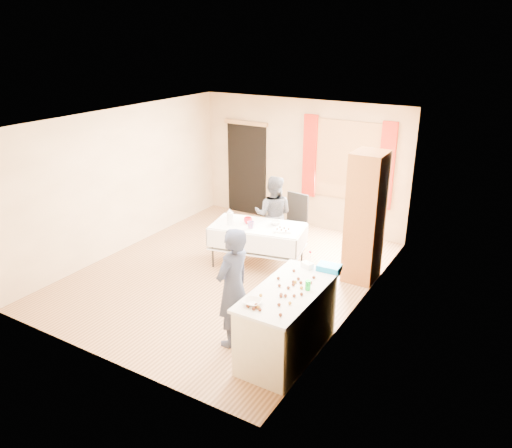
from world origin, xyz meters
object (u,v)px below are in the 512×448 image
Objects in this scene: cabinet at (365,218)px; woman at (273,215)px; girl at (233,288)px; counter at (287,322)px; chair at (292,233)px; party_table at (258,242)px.

woman is at bearing 174.06° from cabinet.
girl is 2.95m from woman.
chair is at bearing 115.94° from counter.
party_table is 1.62× the size of chair.
woman is (-0.05, 0.64, 0.28)m from party_table.
girl is (0.90, -2.15, 0.36)m from party_table.
cabinet is 1.75m from chair.
cabinet is 1.36× the size of counter.
counter is (-0.10, -2.46, -0.61)m from cabinet.
counter is 1.48× the size of chair.
counter is at bearing 107.53° from girl.
counter reaches higher than party_table.
cabinet is 1.24× the size of party_table.
girl reaches higher than party_table.
chair is 0.73× the size of woman.
cabinet is at bearing 168.63° from girl.
woman is (-1.77, 0.18, -0.34)m from cabinet.
party_table is 0.70m from woman.
cabinet is 2.74m from girl.
woman reaches higher than counter.
party_table is 2.36m from girl.
counter is 1.08× the size of woman.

